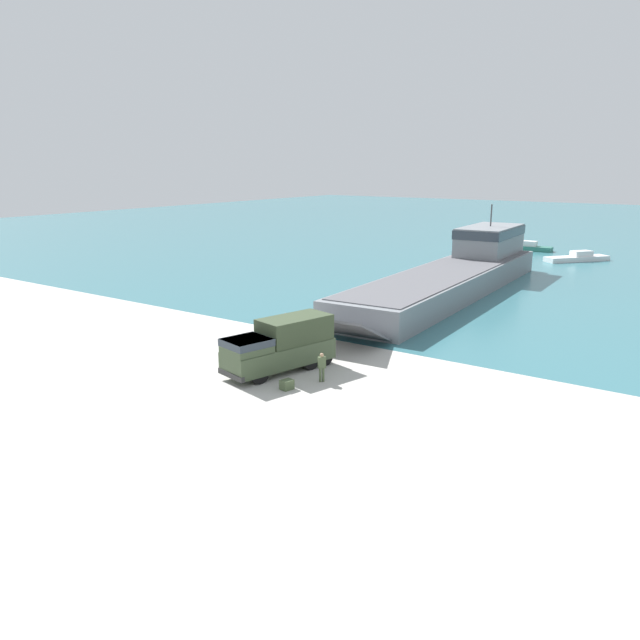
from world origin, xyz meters
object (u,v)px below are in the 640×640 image
object	(u,v)px
moored_boat_c	(578,258)
moored_boat_a	(525,247)
landing_craft	(459,270)
cargo_crate	(287,385)
moored_boat_b	(475,245)
military_truck	(281,345)
soldier_on_ramp	(322,365)

from	to	relation	value
moored_boat_c	moored_boat_a	bearing A→B (deg)	2.44
landing_craft	cargo_crate	world-z (taller)	landing_craft
moored_boat_b	moored_boat_c	bearing A→B (deg)	20.42
moored_boat_a	moored_boat_c	world-z (taller)	moored_boat_a
landing_craft	moored_boat_b	xyz separation A→B (m)	(-9.39, 28.71, -1.23)
moored_boat_a	moored_boat_b	bearing A→B (deg)	124.03
military_truck	moored_boat_c	world-z (taller)	military_truck
landing_craft	moored_boat_a	distance (m)	33.19
landing_craft	military_truck	bearing A→B (deg)	-90.28
soldier_on_ramp	military_truck	bearing A→B (deg)	-142.40
landing_craft	moored_boat_b	distance (m)	30.23
moored_boat_c	cargo_crate	xyz separation A→B (m)	(-1.77, -59.14, -0.16)
landing_craft	military_truck	size ratio (longest dim) A/B	5.53
moored_boat_a	cargo_crate	distance (m)	66.07
soldier_on_ramp	moored_boat_b	size ratio (longest dim) A/B	0.28
moored_boat_a	soldier_on_ramp	bearing A→B (deg)	-174.73
landing_craft	cargo_crate	distance (m)	32.96
moored_boat_c	cargo_crate	bearing A→B (deg)	127.15
moored_boat_c	cargo_crate	world-z (taller)	moored_boat_c
moored_boat_b	moored_boat_c	distance (m)	14.94
moored_boat_b	moored_boat_c	size ratio (longest dim) A/B	0.77
landing_craft	soldier_on_ramp	distance (m)	30.92
moored_boat_a	cargo_crate	world-z (taller)	moored_boat_a
landing_craft	moored_boat_c	bearing A→B (deg)	75.69
moored_boat_b	cargo_crate	size ratio (longest dim) A/B	9.23
military_truck	cargo_crate	size ratio (longest dim) A/B	11.24
landing_craft	cargo_crate	bearing A→B (deg)	-86.54
military_truck	moored_boat_a	distance (m)	63.55
military_truck	cargo_crate	xyz separation A→B (m)	(2.25, -2.34, -1.34)
military_truck	moored_boat_a	world-z (taller)	military_truck
moored_boat_a	moored_boat_b	world-z (taller)	moored_boat_b
moored_boat_c	landing_craft	bearing A→B (deg)	117.37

